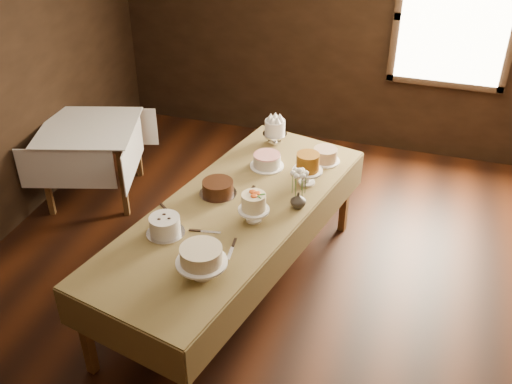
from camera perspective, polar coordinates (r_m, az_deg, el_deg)
The scene contains 19 objects.
floor at distance 5.18m, azimuth -0.67°, elevation -10.01°, with size 5.00×6.00×0.01m, color black.
wall_back at distance 7.02m, azimuth 7.09°, elevation 15.18°, with size 5.00×0.02×2.80m, color black.
window at distance 6.81m, azimuth 18.26°, elevation 15.01°, with size 1.10×0.05×1.30m, color #FFEABF.
display_table at distance 4.77m, azimuth -2.16°, elevation -2.24°, with size 1.66×2.90×0.85m.
side_table at distance 6.32m, azimuth -15.44°, elevation 5.18°, with size 1.16×1.16×0.79m.
cake_meringue at distance 5.60m, azimuth 1.78°, elevation 5.64°, with size 0.26×0.26×0.24m.
cake_speckled at distance 5.36m, azimuth 6.54°, elevation 3.44°, with size 0.26×0.26×0.13m.
cake_lattice at distance 5.25m, azimuth 1.04°, elevation 2.91°, with size 0.30×0.30×0.11m.
cake_caramel at distance 4.99m, azimuth 4.87°, elevation 2.04°, with size 0.25×0.25×0.29m.
cake_chocolate at distance 4.88m, azimuth -3.61°, elevation 0.35°, with size 0.32×0.32×0.12m.
cake_flowers at distance 4.54m, azimuth -0.22°, elevation -1.59°, with size 0.26×0.26×0.25m.
cake_swirl at distance 4.48m, azimuth -8.57°, elevation -3.20°, with size 0.32×0.32×0.15m.
cake_cream at distance 4.05m, azimuth -5.14°, elevation -6.67°, with size 0.35×0.35×0.24m.
cake_server_a at distance 4.49m, azimuth -4.29°, elevation -3.77°, with size 0.24×0.03×0.01m, color silver.
cake_server_b at distance 4.29m, azimuth -2.43°, elevation -5.75°, with size 0.24×0.03×0.01m, color silver.
cake_server_c at distance 4.94m, azimuth -0.46°, elevation 0.18°, with size 0.24×0.03×0.01m, color silver.
cake_server_e at distance 4.71m, azimuth -8.08°, elevation -2.06°, with size 0.24×0.03×0.01m, color silver.
flower_vase at distance 4.73m, azimuth 4.00°, elevation -0.77°, with size 0.12×0.12×0.13m, color #2D2823.
flower_bouquet at distance 4.63m, azimuth 4.08°, elevation 1.13°, with size 0.14×0.14×0.20m, color white, non-canonical shape.
Camera 1 is at (1.18, -3.58, 3.54)m, focal length 42.44 mm.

